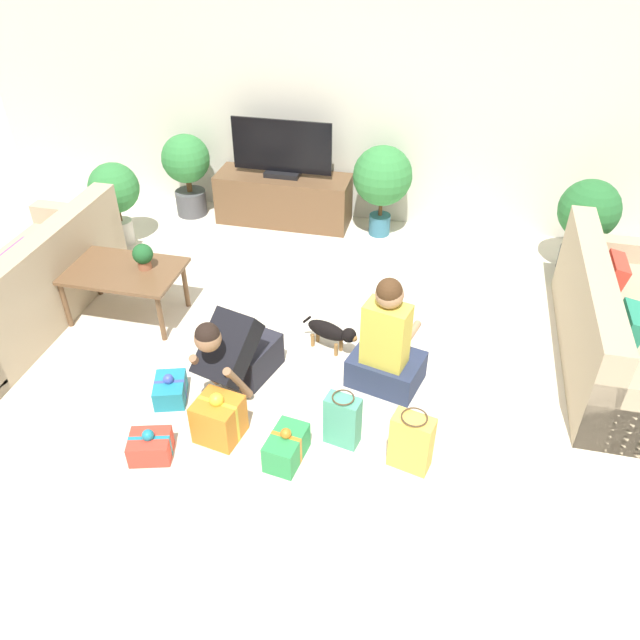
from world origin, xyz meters
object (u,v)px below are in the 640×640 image
Objects in this scene: person_kneeling at (237,352)px; person_sitting at (387,347)px; gift_box_a at (286,447)px; gift_bag_a at (411,442)px; potted_plant_back_left at (187,167)px; gift_box_d at (219,419)px; coffee_table at (122,275)px; potted_plant_corner_left at (115,192)px; gift_box_c at (170,389)px; tv_console at (284,199)px; gift_box_b at (150,446)px; potted_plant_corner_right at (587,216)px; tv at (282,152)px; sofa_left at (26,288)px; potted_plant_back_right at (382,178)px; sofa_right at (618,331)px; tabletop_plant at (143,255)px; dog at (331,332)px; gift_bag_b at (342,420)px.

person_sitting reaches higher than person_kneeling.
gift_bag_a is (0.80, 0.13, 0.10)m from gift_box_a.
potted_plant_back_left is 3.53m from gift_box_d.
potted_plant_back_left is (-0.24, 1.99, 0.13)m from coffee_table.
potted_plant_corner_left is 2.60m from gift_box_c.
gift_box_d is (0.44, -3.21, -0.11)m from tv_console.
gift_box_b is at bearing -89.14° from tv_console.
potted_plant_corner_right is (3.04, -0.34, 0.30)m from tv_console.
gift_box_a is at bearing -74.13° from tv_console.
potted_plant_corner_left is 2.69m from person_kneeling.
tv is 3.31m from gift_box_d.
sofa_left is 1.97× the size of tv.
potted_plant_corner_right reaches higher than gift_box_d.
potted_plant_back_right is 1.17× the size of person_kneeling.
potted_plant_corner_right is at bearing -6.47° from tv_console.
sofa_right is at bearing 44.96° from gift_bag_a.
tabletop_plant reaches higher than gift_box_b.
sofa_left reaches higher than person_kneeling.
person_sitting is 2.97× the size of gift_box_b.
coffee_table is 2.24× the size of gift_bag_a.
gift_box_b is at bearing -71.93° from potted_plant_back_left.
sofa_left is 2.18× the size of potted_plant_back_right.
sofa_right is at bearing -84.12° from potted_plant_corner_right.
gift_box_b is (-0.94, -1.37, -0.10)m from dog.
coffee_table is at bearing 4.87° from person_sitting.
gift_box_d is at bearing -64.51° from potted_plant_back_left.
gift_box_b reaches higher than gift_box_c.
sofa_left is 5.10× the size of gift_bag_b.
potted_plant_corner_right reaches higher than potted_plant_back_left.
tv_console is at bearing 2.68° from potted_plant_back_left.
tv is at bearing 173.53° from potted_plant_corner_right.
potted_plant_corner_left is 3.58m from gift_bag_b.
potted_plant_corner_left reaches higher than sofa_right.
person_sitting is at bearing -102.43° from dog.
tv is 1.29× the size of person_kneeling.
gift_bag_b is at bearing -122.92° from potted_plant_corner_right.
gift_box_c is at bearing -90.96° from tv_console.
sofa_left reaches higher than gift_bag_a.
person_kneeling is at bearing -104.01° from potted_plant_back_right.
sofa_left is 2.81m from gift_box_a.
potted_plant_back_left is 2.61× the size of gift_box_c.
sofa_right reaches higher than coffee_table.
potted_plant_back_left is at bearing 65.11° from dog.
potted_plant_back_right reaches higher than dog.
potted_plant_back_left reaches higher than person_kneeling.
gift_box_d is at bearing -70.53° from person_kneeling.
person_kneeling is 1.10m from person_sitting.
potted_plant_back_left is (-1.07, -0.05, -0.24)m from tv.
potted_plant_corner_right is (-0.14, 1.40, 0.28)m from sofa_right.
gift_box_a is (2.59, -1.08, -0.18)m from sofa_left.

